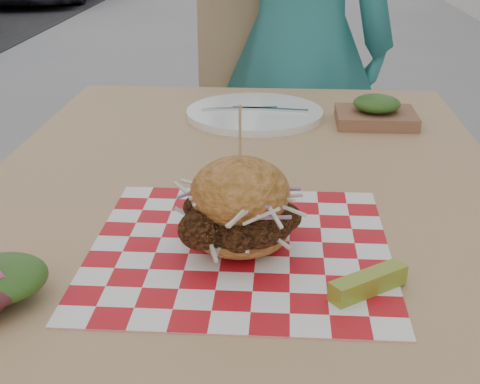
% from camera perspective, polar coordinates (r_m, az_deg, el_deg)
% --- Properties ---
extents(diner, '(0.61, 0.45, 1.54)m').
position_cam_1_polar(diner, '(1.98, 4.98, 12.53)').
color(diner, teal).
rests_on(diner, ground).
extents(patio_table, '(0.80, 1.20, 0.75)m').
position_cam_1_polar(patio_table, '(1.02, 0.27, -3.82)').
color(patio_table, tan).
rests_on(patio_table, ground).
extents(patio_chair, '(0.46, 0.47, 0.95)m').
position_cam_1_polar(patio_chair, '(2.05, 1.79, 6.62)').
color(patio_chair, tan).
rests_on(patio_chair, ground).
extents(paper_liner, '(0.36, 0.36, 0.00)m').
position_cam_1_polar(paper_liner, '(0.81, 0.00, -4.81)').
color(paper_liner, red).
rests_on(paper_liner, patio_table).
extents(sandwich, '(0.16, 0.16, 0.18)m').
position_cam_1_polar(sandwich, '(0.79, 0.00, -1.57)').
color(sandwich, '#BF7536').
rests_on(sandwich, paper_liner).
extents(pickle_spear, '(0.09, 0.07, 0.02)m').
position_cam_1_polar(pickle_spear, '(0.73, 10.89, -7.62)').
color(pickle_spear, olive).
rests_on(pickle_spear, paper_liner).
extents(place_setting, '(0.27, 0.27, 0.02)m').
position_cam_1_polar(place_setting, '(1.33, 1.27, 6.74)').
color(place_setting, white).
rests_on(place_setting, patio_table).
extents(kraft_tray, '(0.15, 0.12, 0.06)m').
position_cam_1_polar(kraft_tray, '(1.31, 11.54, 6.68)').
color(kraft_tray, brown).
rests_on(kraft_tray, patio_table).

